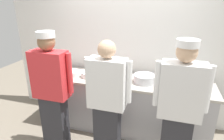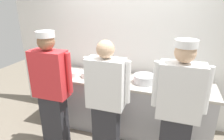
{
  "view_description": "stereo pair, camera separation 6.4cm",
  "coord_description": "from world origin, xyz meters",
  "px_view_note": "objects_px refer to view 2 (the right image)",
  "views": [
    {
      "loc": [
        0.7,
        -2.44,
        2.1
      ],
      "look_at": [
        -0.14,
        0.32,
        1.05
      ],
      "focal_mm": 31.26,
      "sensor_mm": 36.0,
      "label": 1
    },
    {
      "loc": [
        0.76,
        -2.42,
        2.1
      ],
      "look_at": [
        -0.14,
        0.32,
        1.05
      ],
      "focal_mm": 31.26,
      "sensor_mm": 36.0,
      "label": 2
    }
  ],
  "objects_px": {
    "ramekin_yellow_sauce": "(128,78)",
    "chefs_knife": "(109,79)",
    "squeeze_bottle_primary": "(124,77)",
    "deli_cup": "(94,70)",
    "ramekin_orange_sauce": "(63,67)",
    "chef_far_right": "(178,109)",
    "chef_near_left": "(52,89)",
    "sheet_tray": "(188,87)",
    "ramekin_green_sauce": "(86,71)",
    "mixing_bowl_steel": "(144,79)",
    "ramekin_red_sauce": "(123,75)",
    "plate_stack_front": "(89,74)",
    "plate_stack_rear": "(72,73)",
    "chef_center": "(106,101)"
  },
  "relations": [
    {
      "from": "ramekin_yellow_sauce",
      "to": "chefs_knife",
      "type": "distance_m",
      "value": 0.3
    },
    {
      "from": "squeeze_bottle_primary",
      "to": "deli_cup",
      "type": "relative_size",
      "value": 2.12
    },
    {
      "from": "ramekin_orange_sauce",
      "to": "chef_far_right",
      "type": "bearing_deg",
      "value": -23.08
    },
    {
      "from": "chef_near_left",
      "to": "sheet_tray",
      "type": "relative_size",
      "value": 3.2
    },
    {
      "from": "squeeze_bottle_primary",
      "to": "ramekin_yellow_sauce",
      "type": "xyz_separation_m",
      "value": [
        0.03,
        0.14,
        -0.06
      ]
    },
    {
      "from": "ramekin_green_sauce",
      "to": "ramekin_yellow_sauce",
      "type": "bearing_deg",
      "value": -5.03
    },
    {
      "from": "sheet_tray",
      "to": "ramekin_yellow_sauce",
      "type": "bearing_deg",
      "value": 176.96
    },
    {
      "from": "mixing_bowl_steel",
      "to": "ramekin_red_sauce",
      "type": "distance_m",
      "value": 0.42
    },
    {
      "from": "chef_far_right",
      "to": "sheet_tray",
      "type": "bearing_deg",
      "value": 79.29
    },
    {
      "from": "ramekin_red_sauce",
      "to": "ramekin_yellow_sauce",
      "type": "bearing_deg",
      "value": -46.07
    },
    {
      "from": "squeeze_bottle_primary",
      "to": "deli_cup",
      "type": "xyz_separation_m",
      "value": [
        -0.61,
        0.25,
        -0.05
      ]
    },
    {
      "from": "chef_near_left",
      "to": "plate_stack_front",
      "type": "distance_m",
      "value": 0.71
    },
    {
      "from": "chef_far_right",
      "to": "ramekin_green_sauce",
      "type": "distance_m",
      "value": 1.73
    },
    {
      "from": "mixing_bowl_steel",
      "to": "ramekin_red_sauce",
      "type": "xyz_separation_m",
      "value": [
        -0.38,
        0.17,
        -0.04
      ]
    },
    {
      "from": "plate_stack_rear",
      "to": "chefs_knife",
      "type": "height_order",
      "value": "plate_stack_rear"
    },
    {
      "from": "deli_cup",
      "to": "chefs_knife",
      "type": "relative_size",
      "value": 0.33
    },
    {
      "from": "chef_near_left",
      "to": "chef_far_right",
      "type": "distance_m",
      "value": 1.67
    },
    {
      "from": "chef_center",
      "to": "chef_far_right",
      "type": "distance_m",
      "value": 0.88
    },
    {
      "from": "plate_stack_rear",
      "to": "deli_cup",
      "type": "height_order",
      "value": "plate_stack_rear"
    },
    {
      "from": "squeeze_bottle_primary",
      "to": "chef_near_left",
      "type": "bearing_deg",
      "value": -145.47
    },
    {
      "from": "plate_stack_rear",
      "to": "ramekin_green_sauce",
      "type": "xyz_separation_m",
      "value": [
        0.15,
        0.22,
        -0.03
      ]
    },
    {
      "from": "plate_stack_rear",
      "to": "deli_cup",
      "type": "relative_size",
      "value": 2.77
    },
    {
      "from": "plate_stack_rear",
      "to": "squeeze_bottle_primary",
      "type": "relative_size",
      "value": 1.31
    },
    {
      "from": "ramekin_green_sauce",
      "to": "ramekin_red_sauce",
      "type": "relative_size",
      "value": 0.98
    },
    {
      "from": "sheet_tray",
      "to": "ramekin_green_sauce",
      "type": "distance_m",
      "value": 1.66
    },
    {
      "from": "chefs_knife",
      "to": "chef_near_left",
      "type": "bearing_deg",
      "value": -133.79
    },
    {
      "from": "ramekin_green_sauce",
      "to": "squeeze_bottle_primary",
      "type": "bearing_deg",
      "value": -16.04
    },
    {
      "from": "mixing_bowl_steel",
      "to": "deli_cup",
      "type": "bearing_deg",
      "value": 170.28
    },
    {
      "from": "plate_stack_rear",
      "to": "ramekin_orange_sauce",
      "type": "height_order",
      "value": "plate_stack_rear"
    },
    {
      "from": "chef_near_left",
      "to": "plate_stack_rear",
      "type": "height_order",
      "value": "chef_near_left"
    },
    {
      "from": "sheet_tray",
      "to": "chefs_knife",
      "type": "relative_size",
      "value": 1.96
    },
    {
      "from": "ramekin_yellow_sauce",
      "to": "chef_center",
      "type": "bearing_deg",
      "value": -98.25
    },
    {
      "from": "ramekin_yellow_sauce",
      "to": "squeeze_bottle_primary",
      "type": "bearing_deg",
      "value": -100.22
    },
    {
      "from": "sheet_tray",
      "to": "ramekin_yellow_sauce",
      "type": "distance_m",
      "value": 0.9
    },
    {
      "from": "chef_center",
      "to": "sheet_tray",
      "type": "bearing_deg",
      "value": 34.52
    },
    {
      "from": "plate_stack_rear",
      "to": "mixing_bowl_steel",
      "type": "xyz_separation_m",
      "value": [
        1.18,
        0.1,
        0.01
      ]
    },
    {
      "from": "chef_near_left",
      "to": "squeeze_bottle_primary",
      "type": "relative_size",
      "value": 9.05
    },
    {
      "from": "ramekin_yellow_sauce",
      "to": "ramekin_orange_sauce",
      "type": "xyz_separation_m",
      "value": [
        -1.25,
        0.12,
        -0.0
      ]
    },
    {
      "from": "deli_cup",
      "to": "plate_stack_front",
      "type": "bearing_deg",
      "value": -93.47
    },
    {
      "from": "chefs_knife",
      "to": "ramekin_green_sauce",
      "type": "bearing_deg",
      "value": 160.85
    },
    {
      "from": "chef_center",
      "to": "chef_far_right",
      "type": "height_order",
      "value": "chef_far_right"
    },
    {
      "from": "ramekin_orange_sauce",
      "to": "deli_cup",
      "type": "xyz_separation_m",
      "value": [
        0.62,
        -0.02,
        0.02
      ]
    },
    {
      "from": "ramekin_red_sauce",
      "to": "deli_cup",
      "type": "bearing_deg",
      "value": -178.83
    },
    {
      "from": "plate_stack_rear",
      "to": "ramekin_green_sauce",
      "type": "bearing_deg",
      "value": 56.86
    },
    {
      "from": "chef_center",
      "to": "plate_stack_front",
      "type": "bearing_deg",
      "value": 129.75
    },
    {
      "from": "chef_center",
      "to": "chef_near_left",
      "type": "bearing_deg",
      "value": -179.29
    },
    {
      "from": "chef_near_left",
      "to": "ramekin_green_sauce",
      "type": "height_order",
      "value": "chef_near_left"
    },
    {
      "from": "ramekin_green_sauce",
      "to": "ramekin_red_sauce",
      "type": "distance_m",
      "value": 0.65
    },
    {
      "from": "ramekin_yellow_sauce",
      "to": "plate_stack_front",
      "type": "bearing_deg",
      "value": -171.75
    },
    {
      "from": "sheet_tray",
      "to": "squeeze_bottle_primary",
      "type": "relative_size",
      "value": 2.83
    }
  ]
}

